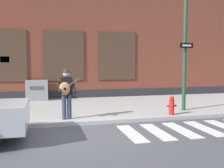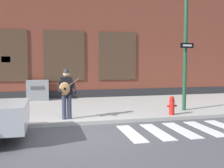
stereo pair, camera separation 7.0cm
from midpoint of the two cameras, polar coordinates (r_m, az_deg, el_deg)
The scene contains 8 objects.
ground_plane at distance 7.60m, azimuth -7.34°, elevation -11.08°, with size 160.00×160.00×0.00m, color #4C4C51.
sidewalk at distance 11.54m, azimuth -9.65°, elevation -5.31°, with size 28.00×5.83×0.13m.
building_backdrop at distance 16.29m, azimuth -11.09°, elevation 8.21°, with size 28.00×4.06×6.15m.
crosswalk at distance 8.78m, azimuth 19.26°, elevation -9.10°, with size 5.20×1.90×0.01m.
busker at distance 8.98m, azimuth -10.14°, elevation -1.54°, with size 0.72×0.54×1.70m.
traffic_light at distance 10.12m, azimuth 19.53°, elevation 14.47°, with size 0.74×3.22×5.34m.
utility_box at distance 13.88m, azimuth -16.16°, elevation -1.33°, with size 1.09×0.69×1.02m.
fire_hydrant at distance 9.94m, azimuth 12.64°, elevation -4.59°, with size 0.38×0.20×0.70m.
Camera 1 is at (-0.84, -7.26, 2.07)m, focal length 42.00 mm.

